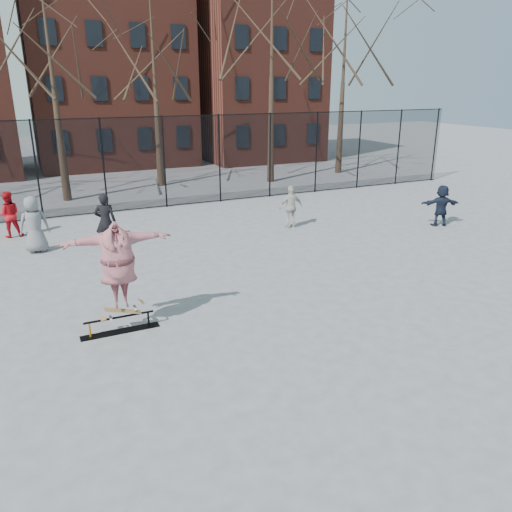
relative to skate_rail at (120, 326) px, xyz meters
name	(u,v)px	position (x,y,z in m)	size (l,w,h in m)	color
ground	(271,338)	(2.96, -1.67, -0.15)	(100.00, 100.00, 0.00)	slate
skate_rail	(120,326)	(0.00, 0.00, 0.00)	(1.75, 0.27, 0.38)	black
skateboard	(123,313)	(0.09, 0.00, 0.29)	(0.88, 0.21, 0.10)	olive
skater	(119,271)	(0.09, 0.00, 1.31)	(2.39, 0.65, 1.94)	#553A91
bystander_grey	(34,224)	(-1.43, 6.89, 0.79)	(0.92, 0.60, 1.88)	slate
bystander_black	(105,222)	(0.74, 6.25, 0.80)	(0.69, 0.45, 1.90)	black
bystander_red	(9,214)	(-2.21, 9.15, 0.68)	(0.81, 0.63, 1.67)	red
bystander_white	(291,207)	(7.60, 5.94, 0.67)	(0.96, 0.40, 1.63)	beige
bystander_navy	(441,205)	(13.05, 3.75, 0.66)	(1.50, 0.48, 1.61)	#192133
fence	(137,163)	(2.95, 11.33, 1.90)	(34.03, 0.07, 4.00)	black
tree_row	(103,37)	(2.71, 15.48, 7.20)	(33.66, 7.46, 10.67)	black
rowhouses	(99,71)	(3.68, 24.33, 5.91)	(29.00, 7.00, 13.00)	#5C271D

